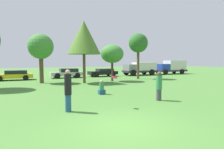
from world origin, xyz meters
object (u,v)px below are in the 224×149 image
object	(u,v)px
person_thrower	(68,90)
tree_2	(41,47)
frisbee	(114,77)
parked_car_silver	(67,73)
bystander_sitting	(102,88)
parked_car_black	(103,72)
person_catcher	(159,86)
delivery_truck_blue	(172,67)
tree_3	(84,38)
tree_5	(138,44)
tree_4	(112,54)
parked_car_yellow	(14,75)
delivery_truck_grey	(140,68)

from	to	relation	value
person_thrower	tree_2	world-z (taller)	tree_2
person_thrower	frisbee	distance (m)	2.31
frisbee	parked_car_silver	size ratio (longest dim) A/B	0.07
bystander_sitting	tree_2	size ratio (longest dim) A/B	0.20
parked_car_black	person_thrower	bearing A→B (deg)	62.65
person_catcher	tree_2	xyz separation A→B (m)	(-5.21, 12.21, 2.84)
parked_car_black	delivery_truck_blue	xyz separation A→B (m)	(12.79, -0.30, 0.63)
parked_car_silver	parked_car_black	xyz separation A→B (m)	(5.26, -0.03, -0.05)
frisbee	parked_car_black	bearing A→B (deg)	68.46
tree_3	parked_car_silver	xyz separation A→B (m)	(-0.22, 6.84, -3.98)
parked_car_black	tree_5	bearing A→B (deg)	116.03
person_catcher	bystander_sitting	bearing A→B (deg)	-58.77
tree_4	parked_car_yellow	bearing A→B (deg)	148.50
person_thrower	frisbee	size ratio (longest dim) A/B	6.12
person_catcher	parked_car_silver	xyz separation A→B (m)	(-1.46, 17.12, -0.18)
tree_2	parked_car_yellow	bearing A→B (deg)	119.75
tree_4	parked_car_yellow	xyz separation A→B (m)	(-9.98, 6.12, -2.43)
tree_4	tree_3	bearing A→B (deg)	-173.27
person_thrower	parked_car_silver	distance (m)	17.73
person_catcher	frisbee	distance (m)	3.19
parked_car_yellow	delivery_truck_grey	size ratio (longest dim) A/B	0.78
person_catcher	tree_3	bearing A→B (deg)	-85.02
tree_2	frisbee	bearing A→B (deg)	-80.48
person_thrower	parked_car_silver	size ratio (longest dim) A/B	0.45
parked_car_yellow	delivery_truck_blue	size ratio (longest dim) A/B	0.75
person_catcher	delivery_truck_grey	bearing A→B (deg)	-122.97
person_thrower	parked_car_yellow	distance (m)	17.16
person_thrower	delivery_truck_grey	xyz separation A→B (m)	(15.51, 17.07, 0.17)
person_catcher	parked_car_silver	distance (m)	17.18
tree_2	tree_3	distance (m)	4.51
parked_car_black	tree_4	bearing A→B (deg)	76.11
parked_car_yellow	parked_car_black	world-z (taller)	parked_car_yellow
tree_3	delivery_truck_blue	world-z (taller)	tree_3
person_thrower	tree_5	distance (m)	17.07
frisbee	tree_4	bearing A→B (deg)	64.63
person_thrower	tree_2	distance (m)	12.68
tree_4	delivery_truck_blue	size ratio (longest dim) A/B	0.71
person_thrower	parked_car_silver	xyz separation A→B (m)	(3.88, 17.29, -0.31)
bystander_sitting	parked_car_silver	distance (m)	13.77
person_catcher	tree_3	xyz separation A→B (m)	(-1.24, 10.27, 3.80)
person_thrower	tree_4	world-z (taller)	tree_4
tree_2	delivery_truck_grey	xyz separation A→B (m)	(15.38, 4.69, -2.54)
parked_car_black	parked_car_yellow	bearing A→B (deg)	2.01
tree_3	delivery_truck_grey	distance (m)	13.65
parked_car_silver	delivery_truck_blue	bearing A→B (deg)	179.50
tree_2	parked_car_black	xyz separation A→B (m)	(9.01, 4.88, -3.07)
person_catcher	delivery_truck_blue	size ratio (longest dim) A/B	0.29
delivery_truck_blue	parked_car_silver	bearing A→B (deg)	-0.50
bystander_sitting	parked_car_yellow	size ratio (longest dim) A/B	0.23
person_catcher	bystander_sitting	distance (m)	4.04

